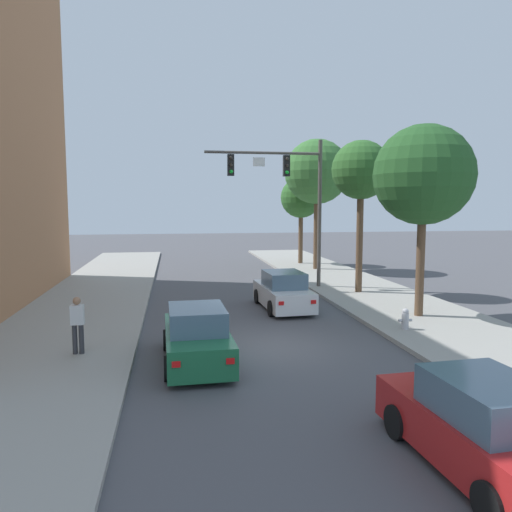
# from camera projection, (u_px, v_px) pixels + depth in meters

# --- Properties ---
(ground_plane) EXTENTS (120.00, 120.00, 0.00)m
(ground_plane) POSITION_uv_depth(u_px,v_px,m) (269.00, 347.00, 15.06)
(ground_plane) COLOR #4C4C51
(sidewalk_left) EXTENTS (5.00, 60.00, 0.15)m
(sidewalk_left) POSITION_uv_depth(u_px,v_px,m) (46.00, 356.00, 13.96)
(sidewalk_left) COLOR #99968E
(sidewalk_left) RESTS_ON ground
(sidewalk_right) EXTENTS (5.00, 60.00, 0.15)m
(sidewalk_right) POSITION_uv_depth(u_px,v_px,m) (461.00, 335.00, 16.14)
(sidewalk_right) COLOR #99968E
(sidewalk_right) RESTS_ON ground
(traffic_signal_mast) EXTENTS (5.98, 0.38, 7.50)m
(traffic_signal_mast) POSITION_uv_depth(u_px,v_px,m) (288.00, 186.00, 24.64)
(traffic_signal_mast) COLOR #514C47
(traffic_signal_mast) RESTS_ON sidewalk_right
(car_lead_white) EXTENTS (1.97, 4.30, 1.60)m
(car_lead_white) POSITION_uv_depth(u_px,v_px,m) (283.00, 292.00, 20.51)
(car_lead_white) COLOR silver
(car_lead_white) RESTS_ON ground
(car_following_green) EXTENTS (1.92, 4.28, 1.60)m
(car_following_green) POSITION_uv_depth(u_px,v_px,m) (197.00, 337.00, 13.49)
(car_following_green) COLOR #1E663D
(car_following_green) RESTS_ON ground
(car_third_red) EXTENTS (1.99, 4.31, 1.60)m
(car_third_red) POSITION_uv_depth(u_px,v_px,m) (483.00, 429.00, 7.99)
(car_third_red) COLOR #B21E1E
(car_third_red) RESTS_ON ground
(pedestrian_sidewalk_left_walker) EXTENTS (0.36, 0.22, 1.64)m
(pedestrian_sidewalk_left_walker) POSITION_uv_depth(u_px,v_px,m) (78.00, 322.00, 13.82)
(pedestrian_sidewalk_left_walker) COLOR #333338
(pedestrian_sidewalk_left_walker) RESTS_ON sidewalk_left
(fire_hydrant) EXTENTS (0.48, 0.24, 0.72)m
(fire_hydrant) POSITION_uv_depth(u_px,v_px,m) (405.00, 319.00, 16.63)
(fire_hydrant) COLOR #B2B2B7
(fire_hydrant) RESTS_ON sidewalk_right
(street_tree_nearest) EXTENTS (3.74, 3.74, 7.21)m
(street_tree_nearest) POSITION_uv_depth(u_px,v_px,m) (423.00, 176.00, 18.16)
(street_tree_nearest) COLOR brown
(street_tree_nearest) RESTS_ON sidewalk_right
(street_tree_second) EXTENTS (2.81, 2.81, 7.28)m
(street_tree_second) POSITION_uv_depth(u_px,v_px,m) (361.00, 171.00, 23.22)
(street_tree_second) COLOR brown
(street_tree_second) RESTS_ON sidewalk_right
(street_tree_third) EXTENTS (4.20, 4.20, 8.47)m
(street_tree_third) POSITION_uv_depth(u_px,v_px,m) (317.00, 172.00, 31.68)
(street_tree_third) COLOR brown
(street_tree_third) RESTS_ON sidewalk_right
(street_tree_farthest) EXTENTS (2.92, 2.92, 6.20)m
(street_tree_farthest) POSITION_uv_depth(u_px,v_px,m) (301.00, 198.00, 34.99)
(street_tree_farthest) COLOR brown
(street_tree_farthest) RESTS_ON sidewalk_right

